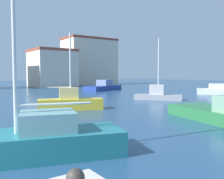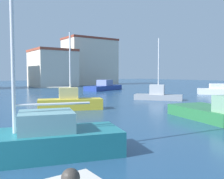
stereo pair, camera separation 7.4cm
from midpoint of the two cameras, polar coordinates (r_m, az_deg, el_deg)
name	(u,v)px [view 1 (the left image)]	position (r m, az deg, el deg)	size (l,w,h in m)	color
water	(90,97)	(29.20, -5.02, -1.81)	(160.00, 160.00, 0.00)	navy
sailboat_white_far_right	(224,90)	(36.30, 24.17, -0.12)	(6.01, 6.33, 10.26)	white
motorboat_blue_near_pier	(104,87)	(42.09, -1.97, 0.63)	(8.29, 5.49, 1.74)	#233D93
sailboat_grey_mid_harbor	(158,95)	(26.80, 10.37, -1.19)	(4.23, 4.86, 6.46)	gray
sailboat_yellow_center_channel	(70,102)	(19.39, -9.62, -2.86)	(5.01, 3.05, 5.90)	gold
sailboat_teal_inner_mooring	(21,142)	(8.78, -20.41, -11.13)	(7.24, 3.98, 8.55)	#1E707A
waterfront_apartments	(52,68)	(55.35, -13.61, 4.78)	(8.47, 9.13, 7.93)	beige
harbor_office	(90,62)	(64.76, -5.20, 6.38)	(12.98, 7.79, 11.76)	beige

